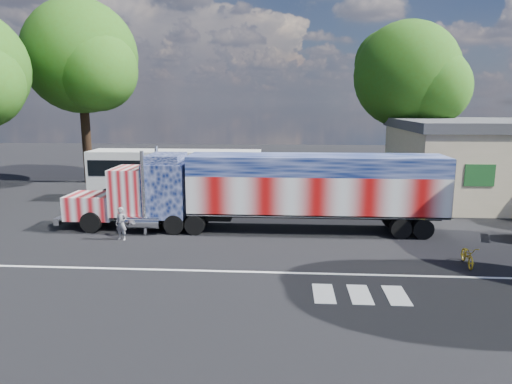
# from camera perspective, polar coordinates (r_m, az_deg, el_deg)

# --- Properties ---
(ground) EXTENTS (100.00, 100.00, 0.00)m
(ground) POSITION_cam_1_polar(r_m,az_deg,el_deg) (20.32, -0.57, -6.91)
(ground) COLOR black
(lane_markings) EXTENTS (30.00, 2.67, 0.01)m
(lane_markings) POSITION_cam_1_polar(r_m,az_deg,el_deg) (16.72, 4.39, -11.00)
(lane_markings) COLOR silver
(lane_markings) RESTS_ON ground
(semi_truck) EXTENTS (19.05, 3.01, 4.06)m
(semi_truck) POSITION_cam_1_polar(r_m,az_deg,el_deg) (22.51, 1.43, 0.38)
(semi_truck) COLOR black
(semi_truck) RESTS_ON ground
(coach_bus) EXTENTS (11.08, 2.58, 3.22)m
(coach_bus) POSITION_cam_1_polar(r_m,az_deg,el_deg) (30.27, -10.00, 2.19)
(coach_bus) COLOR silver
(coach_bus) RESTS_ON ground
(woman) EXTENTS (0.63, 0.49, 1.55)m
(woman) POSITION_cam_1_polar(r_m,az_deg,el_deg) (22.09, -16.50, -3.80)
(woman) COLOR slate
(woman) RESTS_ON ground
(bicycle) EXTENTS (0.70, 1.60, 0.82)m
(bicycle) POSITION_cam_1_polar(r_m,az_deg,el_deg) (19.85, 24.94, -7.19)
(bicycle) COLOR gold
(bicycle) RESTS_ON ground
(tree_nw_a) EXTENTS (8.99, 8.56, 14.00)m
(tree_nw_a) POSITION_cam_1_polar(r_m,az_deg,el_deg) (38.55, -20.91, 15.44)
(tree_nw_a) COLOR black
(tree_nw_a) RESTS_ON ground
(tree_ne_a) EXTENTS (8.23, 7.84, 12.22)m
(tree_ne_a) POSITION_cam_1_polar(r_m,az_deg,el_deg) (36.70, 18.55, 13.63)
(tree_ne_a) COLOR black
(tree_ne_a) RESTS_ON ground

